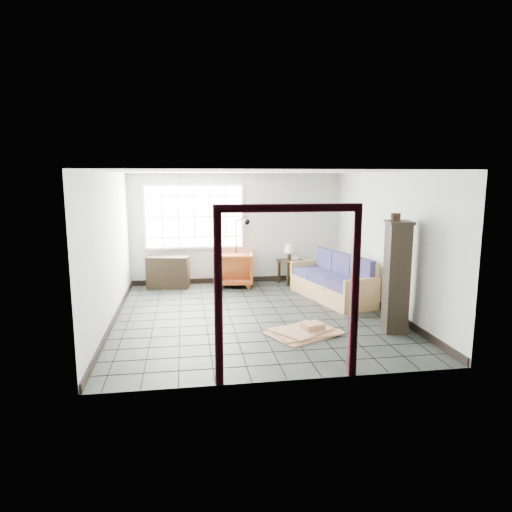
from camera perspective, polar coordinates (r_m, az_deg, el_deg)
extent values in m
plane|color=black|center=(8.45, -0.20, -7.43)|extent=(5.50, 5.50, 0.00)
cube|color=#A2A8A1|center=(10.86, -2.41, 3.45)|extent=(5.00, 0.02, 2.60)
cube|color=#A2A8A1|center=(5.50, 4.14, -2.89)|extent=(5.00, 0.02, 2.60)
cube|color=#A2A8A1|center=(8.16, -17.83, 0.85)|extent=(0.02, 5.50, 2.60)
cube|color=#A2A8A1|center=(8.88, 15.96, 1.64)|extent=(0.02, 5.50, 2.60)
cube|color=white|center=(8.07, -0.21, 10.49)|extent=(5.00, 5.50, 0.02)
cube|color=black|center=(11.05, -2.35, -2.97)|extent=(4.95, 0.03, 0.12)
cube|color=black|center=(8.44, -17.25, -7.49)|extent=(0.03, 5.45, 0.12)
cube|color=black|center=(9.12, 15.47, -6.09)|extent=(0.03, 5.45, 0.12)
cube|color=silver|center=(10.72, -7.73, 4.90)|extent=(2.32, 0.06, 1.52)
cube|color=white|center=(10.68, -7.73, 4.88)|extent=(2.20, 0.02, 1.40)
cube|color=#380C17|center=(5.48, -4.74, -5.63)|extent=(0.10, 0.08, 2.10)
cube|color=#380C17|center=(5.85, 12.17, -4.83)|extent=(0.10, 0.08, 2.10)
cube|color=#380C17|center=(5.42, 4.14, 6.02)|extent=(1.80, 0.08, 0.10)
cube|color=#A27E49|center=(9.64, 9.39, -4.27)|extent=(1.28, 2.15, 0.36)
cube|color=#A27E49|center=(8.78, 13.08, -4.84)|extent=(0.79, 0.26, 0.64)
cube|color=#A27E49|center=(10.47, 6.34, -2.28)|extent=(0.79, 0.26, 0.64)
cube|color=#A27E49|center=(9.76, 11.23, -1.92)|extent=(0.58, 1.96, 0.70)
cube|color=#1B1D45|center=(9.04, 11.61, -3.59)|extent=(0.86, 0.80, 0.16)
cube|color=#1B1D45|center=(9.15, 13.15, -1.93)|extent=(0.30, 0.66, 0.52)
cube|color=#1B1D45|center=(9.57, 9.33, -2.76)|extent=(0.86, 0.80, 0.16)
cube|color=#1B1D45|center=(9.68, 10.82, -1.21)|extent=(0.30, 0.66, 0.52)
cube|color=#1B1D45|center=(10.12, 7.30, -2.02)|extent=(0.86, 0.80, 0.16)
cube|color=#1B1D45|center=(10.22, 8.73, -0.56)|extent=(0.30, 0.66, 0.52)
imported|color=brown|center=(10.63, -2.76, -1.37)|extent=(0.95, 0.90, 0.88)
cube|color=black|center=(10.84, 4.42, -0.63)|extent=(0.65, 0.65, 0.06)
cube|color=black|center=(10.62, 4.01, -2.40)|extent=(0.07, 0.07, 0.52)
cube|color=black|center=(10.83, 5.92, -2.19)|extent=(0.07, 0.07, 0.52)
cube|color=black|center=(10.97, 2.91, -1.99)|extent=(0.07, 0.07, 0.52)
cube|color=black|center=(11.18, 4.78, -1.79)|extent=(0.07, 0.07, 0.52)
cylinder|color=black|center=(10.82, 4.18, -0.14)|extent=(0.11, 0.11, 0.13)
cylinder|color=black|center=(10.80, 4.19, 0.43)|extent=(0.03, 0.03, 0.09)
cone|color=beige|center=(10.79, 4.19, 0.96)|extent=(0.30, 0.30, 0.18)
cube|color=silver|center=(10.90, 4.66, -0.17)|extent=(0.30, 0.26, 0.09)
cylinder|color=black|center=(10.91, 3.99, -0.15)|extent=(0.03, 0.06, 0.05)
cylinder|color=black|center=(10.46, -2.46, -3.95)|extent=(0.27, 0.27, 0.03)
cylinder|color=black|center=(10.31, -2.49, 0.23)|extent=(0.03, 0.03, 1.54)
cylinder|color=black|center=(10.16, -1.85, 4.69)|extent=(0.26, 0.04, 0.14)
sphere|color=black|center=(10.12, -1.16, 4.28)|extent=(0.15, 0.15, 0.14)
cube|color=black|center=(10.60, -10.94, -2.01)|extent=(0.99, 0.53, 0.73)
cube|color=black|center=(10.60, -10.94, -1.95)|extent=(0.92, 0.46, 0.03)
cube|color=black|center=(7.74, 17.13, -2.59)|extent=(0.42, 0.51, 1.80)
cube|color=black|center=(7.61, 17.48, 4.04)|extent=(0.47, 0.56, 0.05)
cylinder|color=black|center=(7.66, 17.06, 4.71)|extent=(0.21, 0.21, 0.12)
cube|color=brown|center=(9.40, 10.66, -5.75)|extent=(0.57, 0.49, 0.02)
cube|color=black|center=(9.32, 9.15, -4.81)|extent=(0.09, 0.40, 0.34)
cube|color=brown|center=(9.40, 12.22, -4.78)|extent=(0.09, 0.40, 0.34)
cube|color=brown|center=(9.16, 10.89, -5.11)|extent=(0.50, 0.11, 0.34)
cube|color=brown|center=(9.55, 10.50, -4.49)|extent=(0.50, 0.11, 0.34)
cube|color=brown|center=(9.25, 8.76, -3.42)|extent=(0.26, 0.43, 0.14)
cube|color=brown|center=(9.36, 12.69, -3.40)|extent=(0.26, 0.43, 0.14)
cube|color=brown|center=(7.55, 5.99, -9.53)|extent=(1.37, 1.21, 0.02)
cube|color=brown|center=(7.54, 6.00, -9.37)|extent=(1.14, 0.96, 0.02)
cube|color=brown|center=(7.53, 6.00, -9.20)|extent=(1.04, 0.99, 0.02)
cube|color=brown|center=(7.56, 7.08, -8.67)|extent=(0.39, 0.35, 0.09)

